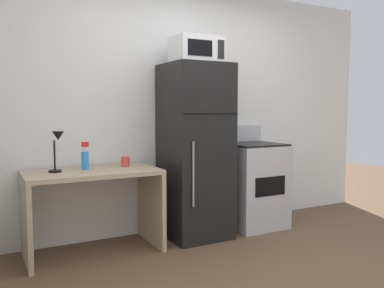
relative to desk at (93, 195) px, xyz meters
The scene contains 9 objects.
ground_plane 1.79m from the desk, 50.55° to the right, with size 12.00×12.00×0.00m, color brown.
wall_back_white 1.39m from the desk, 19.06° to the left, with size 5.00×0.10×2.60m, color silver.
desk is the anchor object (origin of this frame).
desk_lamp 0.55m from the desk, behind, with size 0.14×0.12×0.35m.
spray_bottle 0.34m from the desk, 117.58° to the left, with size 0.06×0.06×0.25m.
coffee_mug 0.44m from the desk, 13.85° to the left, with size 0.08×0.08×0.10m, color #D83F33.
refrigerator 1.10m from the desk, ahead, with size 0.60×0.64×1.74m.
microwave 1.70m from the desk, ahead, with size 0.46×0.35×0.26m.
oven_range 1.77m from the desk, ahead, with size 0.60×0.61×1.10m.
Camera 1 is at (-1.98, -2.24, 1.29)m, focal length 37.87 mm.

